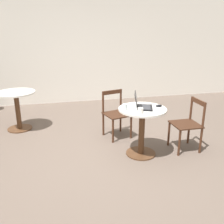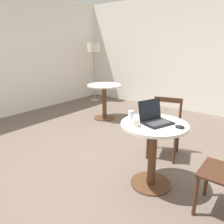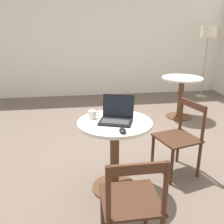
% 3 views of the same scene
% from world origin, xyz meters
% --- Properties ---
extents(ground_plane, '(16.00, 16.00, 0.00)m').
position_xyz_m(ground_plane, '(0.00, 0.00, 0.00)').
color(ground_plane, '#66564C').
extents(wall_side, '(0.06, 9.40, 2.70)m').
position_xyz_m(wall_side, '(3.23, 0.00, 1.35)').
color(wall_side, white).
rests_on(wall_side, ground_plane).
extents(cafe_table_near, '(0.72, 0.72, 0.75)m').
position_xyz_m(cafe_table_near, '(-0.05, -0.59, 0.53)').
color(cafe_table_near, '#51331E').
rests_on(cafe_table_near, ground_plane).
extents(cafe_table_mid, '(0.72, 0.72, 0.75)m').
position_xyz_m(cafe_table_mid, '(1.48, 1.38, 0.53)').
color(cafe_table_mid, '#51331E').
rests_on(cafe_table_mid, ground_plane).
extents(chair_near_right, '(0.51, 0.51, 0.83)m').
position_xyz_m(chair_near_right, '(0.72, -0.38, 0.43)').
color(chair_near_right, '#472819').
rests_on(chair_near_right, ground_plane).
extents(floor_lamp, '(0.34, 0.34, 1.62)m').
position_xyz_m(floor_lamp, '(2.58, 2.66, 1.41)').
color(floor_lamp, '#9E937F').
rests_on(floor_lamp, ground_plane).
extents(laptop, '(0.37, 0.35, 0.23)m').
position_xyz_m(laptop, '(-0.03, -0.59, 0.80)').
color(laptop, black).
rests_on(laptop, cafe_table_near).
extents(mouse, '(0.06, 0.10, 0.03)m').
position_xyz_m(mouse, '(-0.02, -0.86, 0.77)').
color(mouse, black).
rests_on(mouse, cafe_table_near).
extents(mug, '(0.11, 0.08, 0.08)m').
position_xyz_m(mug, '(-0.25, -0.48, 0.79)').
color(mug, silver).
rests_on(mug, cafe_table_near).
extents(drinking_glass, '(0.06, 0.06, 0.09)m').
position_xyz_m(drinking_glass, '(-0.07, -0.31, 0.80)').
color(drinking_glass, silver).
rests_on(drinking_glass, cafe_table_near).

